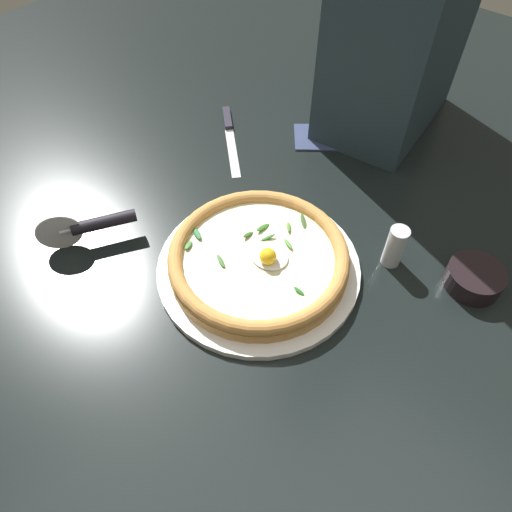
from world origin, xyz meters
The scene contains 8 objects.
ground_plane centered at (0.00, 0.00, -0.01)m, with size 2.40×2.40×0.03m, color black.
pizza_plate centered at (0.00, 0.00, 0.01)m, with size 0.34×0.34×0.01m, color white.
pizza centered at (0.00, 0.00, 0.03)m, with size 0.29×0.29×0.05m.
side_bowl centered at (-0.29, -0.20, 0.02)m, with size 0.09×0.09×0.04m, color black.
pizza_cutter centered at (0.26, 0.13, 0.04)m, with size 0.10×0.15×0.07m.
table_knife centered at (0.29, -0.25, 0.00)m, with size 0.18×0.17×0.01m.
folded_napkin centered at (0.11, -0.37, 0.00)m, with size 0.14×0.09×0.01m, color navy.
pepper_shaker centered at (-0.16, -0.16, 0.04)m, with size 0.03×0.03×0.08m, color silver.
Camera 1 is at (-0.30, 0.37, 0.62)m, focal length 32.56 mm.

